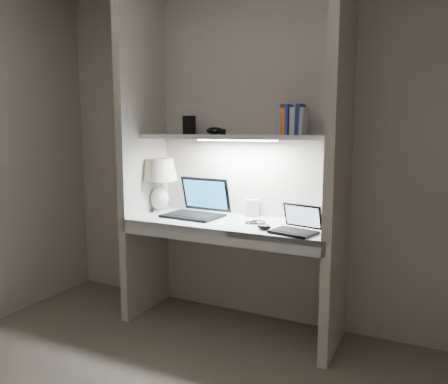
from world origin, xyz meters
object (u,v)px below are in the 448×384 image
Objects in this scene: table_lamp at (159,176)px; laptop_main at (198,207)px; book_row at (291,120)px; laptop_netbook at (297,226)px; speaker at (253,208)px.

table_lamp is 0.95× the size of laptop_main.
laptop_main is 0.93m from book_row.
table_lamp reaches higher than laptop_netbook.
laptop_netbook is 1.52× the size of book_row.
book_row is (1.02, 0.06, 0.41)m from table_lamp.
table_lamp is 3.30× the size of speaker.
table_lamp is 1.10m from book_row.
table_lamp is 2.05× the size of book_row.
book_row is at bearing 129.67° from laptop_netbook.
book_row is (0.31, -0.09, 0.63)m from speaker.
laptop_main is 0.84m from laptop_netbook.
speaker is at bearing 11.80° from table_lamp.
book_row is (-0.13, 0.27, 0.65)m from laptop_netbook.
laptop_main reaches higher than laptop_netbook.
laptop_netbook is at bearing -10.11° from table_lamp.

